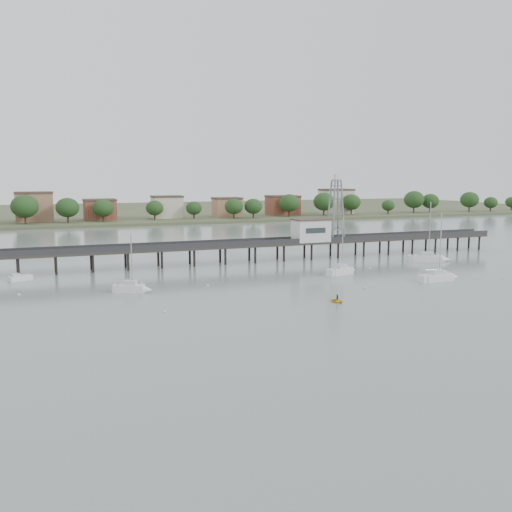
{
  "coord_description": "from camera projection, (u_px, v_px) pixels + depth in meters",
  "views": [
    {
      "loc": [
        -34.38,
        -58.5,
        19.21
      ],
      "look_at": [
        4.39,
        42.0,
        4.0
      ],
      "focal_mm": 40.0,
      "sensor_mm": 36.0,
      "label": 1
    }
  ],
  "objects": [
    {
      "name": "yellow_dinghy",
      "position": [
        337.0,
        302.0,
        87.27
      ],
      "size": [
        1.88,
        0.65,
        2.6
      ],
      "primitive_type": "imported",
      "rotation": [
        0.0,
        0.0,
        0.06
      ],
      "color": "yellow",
      "rests_on": "ground"
    },
    {
      "name": "sailboat_e",
      "position": [
        433.0,
        259.0,
        128.69
      ],
      "size": [
        8.83,
        6.06,
        14.18
      ],
      "rotation": [
        0.0,
        0.0,
        -0.46
      ],
      "color": "white",
      "rests_on": "ground"
    },
    {
      "name": "sailboat_d",
      "position": [
        443.0,
        277.0,
        105.31
      ],
      "size": [
        8.11,
        2.7,
        13.26
      ],
      "rotation": [
        0.0,
        0.0,
        0.05
      ],
      "color": "white",
      "rests_on": "ground"
    },
    {
      "name": "dinghy_occupant",
      "position": [
        337.0,
        302.0,
        87.27
      ],
      "size": [
        0.66,
        1.1,
        0.25
      ],
      "primitive_type": "imported",
      "rotation": [
        0.0,
        0.0,
        2.84
      ],
      "color": "black",
      "rests_on": "ground"
    },
    {
      "name": "far_shore",
      "position": [
        109.0,
        212.0,
        290.3
      ],
      "size": [
        500.0,
        170.0,
        10.4
      ],
      "color": "#475133",
      "rests_on": "ground"
    },
    {
      "name": "ground_plane",
      "position": [
        347.0,
        336.0,
        68.98
      ],
      "size": [
        500.0,
        500.0,
        0.0
      ],
      "primitive_type": "plane",
      "color": "gray",
      "rests_on": "ground"
    },
    {
      "name": "pier_building",
      "position": [
        311.0,
        230.0,
        132.39
      ],
      "size": [
        8.4,
        5.4,
        5.3
      ],
      "color": "silver",
      "rests_on": "ground"
    },
    {
      "name": "sailboat_b",
      "position": [
        135.0,
        289.0,
        94.4
      ],
      "size": [
        6.21,
        4.09,
        10.17
      ],
      "rotation": [
        0.0,
        0.0,
        -0.43
      ],
      "color": "white",
      "rests_on": "ground"
    },
    {
      "name": "lattice_tower",
      "position": [
        336.0,
        210.0,
        134.08
      ],
      "size": [
        3.2,
        3.2,
        15.5
      ],
      "color": "slate",
      "rests_on": "ground"
    },
    {
      "name": "sailboat_c",
      "position": [
        344.0,
        271.0,
        112.33
      ],
      "size": [
        7.33,
        4.3,
        11.77
      ],
      "rotation": [
        0.0,
        0.0,
        0.34
      ],
      "color": "white",
      "rests_on": "ground"
    },
    {
      "name": "pier",
      "position": [
        207.0,
        247.0,
        123.88
      ],
      "size": [
        150.0,
        5.0,
        5.5
      ],
      "color": "#2D2823",
      "rests_on": "ground"
    },
    {
      "name": "white_tender",
      "position": [
        20.0,
        278.0,
        105.0
      ],
      "size": [
        4.42,
        3.24,
        1.59
      ],
      "rotation": [
        0.0,
        0.0,
        0.43
      ],
      "color": "white",
      "rests_on": "ground"
    },
    {
      "name": "mooring_buoys",
      "position": [
        263.0,
        286.0,
        99.99
      ],
      "size": [
        85.62,
        23.53,
        0.39
      ],
      "color": "beige",
      "rests_on": "ground"
    }
  ]
}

